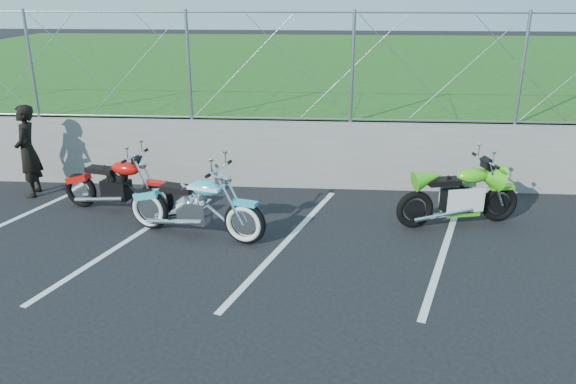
# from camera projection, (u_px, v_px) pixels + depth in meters

# --- Properties ---
(ground) EXTENTS (90.00, 90.00, 0.00)m
(ground) POSITION_uv_depth(u_px,v_px,m) (283.00, 271.00, 7.71)
(ground) COLOR black
(ground) RESTS_ON ground
(retaining_wall) EXTENTS (30.00, 0.22, 1.30)m
(retaining_wall) POSITION_uv_depth(u_px,v_px,m) (297.00, 154.00, 10.76)
(retaining_wall) COLOR slate
(retaining_wall) RESTS_ON ground
(grass_field) EXTENTS (30.00, 20.00, 1.30)m
(grass_field) POSITION_uv_depth(u_px,v_px,m) (312.00, 76.00, 20.12)
(grass_field) COLOR #1C4D14
(grass_field) RESTS_ON ground
(chain_link_fence) EXTENTS (28.00, 0.03, 2.00)m
(chain_link_fence) POSITION_uv_depth(u_px,v_px,m) (297.00, 67.00, 10.19)
(chain_link_fence) COLOR gray
(chain_link_fence) RESTS_ON retaining_wall
(parking_lines) EXTENTS (18.29, 4.31, 0.01)m
(parking_lines) POSITION_uv_depth(u_px,v_px,m) (366.00, 242.00, 8.56)
(parking_lines) COLOR silver
(parking_lines) RESTS_ON ground
(cruiser_turquoise) EXTENTS (2.28, 0.86, 1.16)m
(cruiser_turquoise) POSITION_uv_depth(u_px,v_px,m) (197.00, 208.00, 8.64)
(cruiser_turquoise) COLOR black
(cruiser_turquoise) RESTS_ON ground
(naked_orange) EXTENTS (2.09, 0.74, 1.06)m
(naked_orange) POSITION_uv_depth(u_px,v_px,m) (119.00, 187.00, 9.59)
(naked_orange) COLOR black
(naked_orange) RESTS_ON ground
(sportbike_green) EXTENTS (2.06, 0.77, 1.09)m
(sportbike_green) POSITION_uv_depth(u_px,v_px,m) (460.00, 197.00, 9.07)
(sportbike_green) COLOR black
(sportbike_green) RESTS_ON ground
(person_standing) EXTENTS (0.54, 0.70, 1.70)m
(person_standing) POSITION_uv_depth(u_px,v_px,m) (28.00, 151.00, 10.24)
(person_standing) COLOR black
(person_standing) RESTS_ON ground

